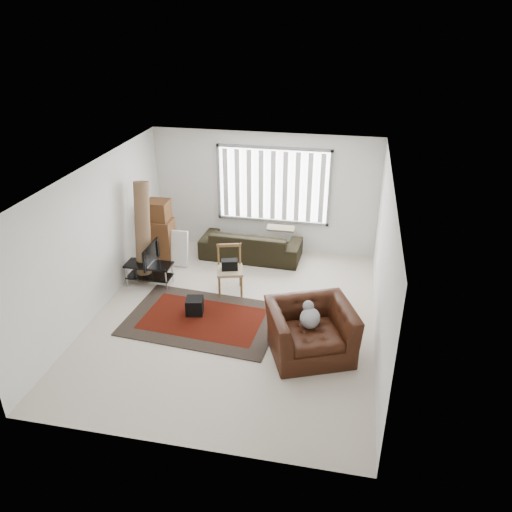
# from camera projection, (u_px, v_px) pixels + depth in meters

# --- Properties ---
(room) EXTENTS (6.00, 6.02, 2.71)m
(room) POSITION_uv_depth(u_px,v_px,m) (241.00, 218.00, 8.70)
(room) COLOR beige
(room) RESTS_ON ground
(persian_rug) EXTENTS (2.82, 2.00, 0.02)m
(persian_rug) POSITION_uv_depth(u_px,v_px,m) (203.00, 319.00, 9.01)
(persian_rug) COLOR black
(persian_rug) RESTS_ON ground
(tv_stand) EXTENTS (0.93, 0.42, 0.46)m
(tv_stand) POSITION_uv_depth(u_px,v_px,m) (149.00, 270.00, 10.00)
(tv_stand) COLOR black
(tv_stand) RESTS_ON ground
(tv) EXTENTS (0.10, 0.75, 0.43)m
(tv) POSITION_uv_depth(u_px,v_px,m) (147.00, 254.00, 9.85)
(tv) COLOR black
(tv) RESTS_ON tv_stand
(subwoofer) EXTENTS (0.35, 0.35, 0.30)m
(subwoofer) POSITION_uv_depth(u_px,v_px,m) (195.00, 306.00, 9.10)
(subwoofer) COLOR black
(subwoofer) RESTS_ON persian_rug
(moving_boxes) EXTENTS (0.57, 0.53, 1.39)m
(moving_boxes) POSITION_uv_depth(u_px,v_px,m) (161.00, 234.00, 10.82)
(moving_boxes) COLOR brown
(moving_boxes) RESTS_ON ground
(white_flatpack) EXTENTS (0.61, 0.27, 0.78)m
(white_flatpack) POSITION_uv_depth(u_px,v_px,m) (174.00, 248.00, 10.77)
(white_flatpack) COLOR silver
(white_flatpack) RESTS_ON ground
(rolled_rug) EXTENTS (0.37, 0.73, 2.04)m
(rolled_rug) POSITION_uv_depth(u_px,v_px,m) (143.00, 232.00, 9.97)
(rolled_rug) COLOR brown
(rolled_rug) RESTS_ON ground
(sofa) EXTENTS (2.24, 1.04, 0.85)m
(sofa) POSITION_uv_depth(u_px,v_px,m) (251.00, 240.00, 11.04)
(sofa) COLOR black
(sofa) RESTS_ON ground
(side_chair) EXTENTS (0.62, 0.62, 0.94)m
(side_chair) POSITION_uv_depth(u_px,v_px,m) (230.00, 268.00, 9.68)
(side_chair) COLOR #8E7C5D
(side_chair) RESTS_ON ground
(armchair) EXTENTS (1.65, 1.56, 0.97)m
(armchair) POSITION_uv_depth(u_px,v_px,m) (311.00, 328.00, 7.94)
(armchair) COLOR #33150A
(armchair) RESTS_ON ground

